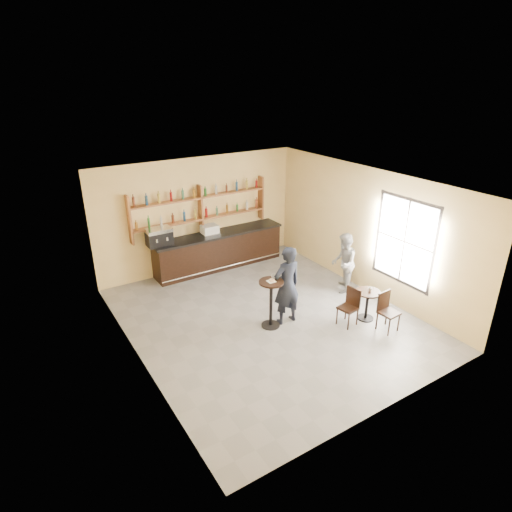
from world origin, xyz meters
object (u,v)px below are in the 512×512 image
man_main (287,285)px  chair_west (348,308)px  pastry_case (210,230)px  chair_south (389,312)px  cafe_table (367,305)px  bar_counter (219,250)px  patron_second (343,263)px  espresso_machine (159,237)px  pedestal_table (271,304)px

man_main → chair_west: bearing=142.6°
pastry_case → chair_south: size_ratio=0.52×
cafe_table → pastry_case: bearing=112.3°
bar_counter → man_main: man_main is taller
bar_counter → patron_second: 3.65m
chair_south → patron_second: patron_second is taller
man_main → cafe_table: bearing=151.7°
espresso_machine → pedestal_table: size_ratio=0.58×
bar_counter → pedestal_table: pedestal_table is taller
espresso_machine → pedestal_table: 3.74m
espresso_machine → chair_south: 6.05m
espresso_machine → pastry_case: (1.48, 0.00, -0.09)m
cafe_table → chair_south: chair_south is taller
bar_counter → espresso_machine: (-1.75, 0.00, 0.77)m
chair_west → chair_south: 0.88m
pastry_case → cafe_table: bearing=-76.6°
bar_counter → man_main: (-0.12, -3.49, 0.40)m
chair_west → bar_counter: bearing=-176.4°
bar_counter → cafe_table: 4.65m
espresso_machine → chair_south: size_ratio=0.73×
pastry_case → man_main: bearing=-96.4°
cafe_table → chair_west: 0.56m
pastry_case → pedestal_table: bearing=-103.0°
chair_west → patron_second: bearing=132.3°
chair_west → patron_second: patron_second is taller
chair_south → patron_second: bearing=73.4°
man_main → chair_west: (1.10, -0.85, -0.49)m
espresso_machine → chair_south: espresso_machine is taller
pedestal_table → bar_counter: bearing=81.5°
pedestal_table → man_main: bearing=-4.3°
pedestal_table → chair_west: 1.74m
cafe_table → chair_west: size_ratio=0.82×
espresso_machine → patron_second: (3.77, -3.03, -0.51)m
chair_west → chair_south: bearing=33.6°
bar_counter → pedestal_table: size_ratio=3.48×
pedestal_table → chair_west: size_ratio=1.29×
bar_counter → cafe_table: bearing=-70.8°
bar_counter → chair_south: 5.23m
cafe_table → chair_west: (-0.55, 0.05, 0.08)m
man_main → espresso_machine: bearing=-64.6°
man_main → chair_west: man_main is taller
pedestal_table → cafe_table: 2.26m
espresso_machine → bar_counter: bearing=1.5°
man_main → cafe_table: 1.96m
espresso_machine → man_main: (1.63, -3.49, -0.37)m
pedestal_table → man_main: 0.54m
bar_counter → chair_south: (1.58, -4.98, -0.08)m
espresso_machine → pastry_case: bearing=1.5°
espresso_machine → cafe_table: espresso_machine is taller
pastry_case → espresso_machine: bearing=171.1°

